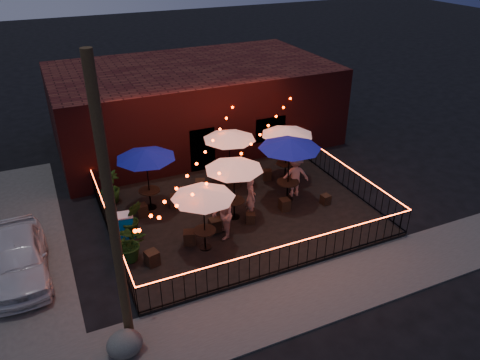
# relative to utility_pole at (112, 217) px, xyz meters

# --- Properties ---
(ground) EXTENTS (110.00, 110.00, 0.00)m
(ground) POSITION_rel_utility_pole_xyz_m (5.40, 2.60, -4.00)
(ground) COLOR black
(ground) RESTS_ON ground
(patio) EXTENTS (10.00, 8.00, 0.15)m
(patio) POSITION_rel_utility_pole_xyz_m (5.40, 4.60, -3.92)
(patio) COLOR black
(patio) RESTS_ON ground
(sidewalk) EXTENTS (18.00, 2.50, 0.05)m
(sidewalk) POSITION_rel_utility_pole_xyz_m (5.40, -0.65, -3.98)
(sidewalk) COLOR #454340
(sidewalk) RESTS_ON ground
(brick_building) EXTENTS (14.00, 8.00, 4.00)m
(brick_building) POSITION_rel_utility_pole_xyz_m (6.40, 12.59, -2.00)
(brick_building) COLOR #39100F
(brick_building) RESTS_ON ground
(utility_pole) EXTENTS (0.26, 0.26, 8.00)m
(utility_pole) POSITION_rel_utility_pole_xyz_m (0.00, 0.00, 0.00)
(utility_pole) COLOR #3D2A19
(utility_pole) RESTS_ON ground
(fence_front) EXTENTS (10.00, 0.04, 1.04)m
(fence_front) POSITION_rel_utility_pole_xyz_m (5.40, 0.60, -3.34)
(fence_front) COLOR black
(fence_front) RESTS_ON patio
(fence_left) EXTENTS (0.04, 8.00, 1.04)m
(fence_left) POSITION_rel_utility_pole_xyz_m (0.40, 4.60, -3.34)
(fence_left) COLOR black
(fence_left) RESTS_ON patio
(fence_right) EXTENTS (0.04, 8.00, 1.04)m
(fence_right) POSITION_rel_utility_pole_xyz_m (10.40, 4.60, -3.34)
(fence_right) COLOR black
(fence_right) RESTS_ON patio
(festoon_lights) EXTENTS (10.02, 8.72, 1.32)m
(festoon_lights) POSITION_rel_utility_pole_xyz_m (4.39, 4.30, -1.48)
(festoon_lights) COLOR #FF2400
(festoon_lights) RESTS_ON ground
(cafe_table_0) EXTENTS (2.73, 2.73, 2.40)m
(cafe_table_0) POSITION_rel_utility_pole_xyz_m (3.33, 2.86, -1.66)
(cafe_table_0) COLOR black
(cafe_table_0) RESTS_ON patio
(cafe_table_1) EXTENTS (2.73, 2.73, 2.58)m
(cafe_table_1) POSITION_rel_utility_pole_xyz_m (2.28, 6.32, -1.50)
(cafe_table_1) COLOR black
(cafe_table_1) RESTS_ON patio
(cafe_table_2) EXTENTS (2.47, 2.47, 2.45)m
(cafe_table_2) POSITION_rel_utility_pole_xyz_m (5.06, 4.27, -1.61)
(cafe_table_2) COLOR black
(cafe_table_2) RESTS_ON patio
(cafe_table_3) EXTENTS (2.56, 2.56, 2.50)m
(cafe_table_3) POSITION_rel_utility_pole_xyz_m (5.99, 6.84, -1.57)
(cafe_table_3) COLOR black
(cafe_table_3) RESTS_ON patio
(cafe_table_4) EXTENTS (3.22, 3.22, 2.77)m
(cafe_table_4) POSITION_rel_utility_pole_xyz_m (7.59, 4.57, -1.32)
(cafe_table_4) COLOR black
(cafe_table_4) RESTS_ON patio
(cafe_table_5) EXTENTS (2.51, 2.51, 2.50)m
(cafe_table_5) POSITION_rel_utility_pole_xyz_m (8.44, 6.26, -1.57)
(cafe_table_5) COLOR black
(cafe_table_5) RESTS_ON patio
(bistro_chair_0) EXTENTS (0.51, 0.51, 0.50)m
(bistro_chair_0) POSITION_rel_utility_pole_xyz_m (1.39, 2.75, -3.60)
(bistro_chair_0) COLOR black
(bistro_chair_0) RESTS_ON patio
(bistro_chair_1) EXTENTS (0.54, 0.54, 0.50)m
(bistro_chair_1) POSITION_rel_utility_pole_xyz_m (2.91, 3.34, -3.60)
(bistro_chair_1) COLOR black
(bistro_chair_1) RESTS_ON patio
(bistro_chair_2) EXTENTS (0.44, 0.44, 0.48)m
(bistro_chair_2) POSITION_rel_utility_pole_xyz_m (1.82, 5.86, -3.61)
(bistro_chair_2) COLOR black
(bistro_chair_2) RESTS_ON patio
(bistro_chair_3) EXTENTS (0.53, 0.53, 0.49)m
(bistro_chair_3) POSITION_rel_utility_pole_xyz_m (3.23, 5.99, -3.60)
(bistro_chair_3) COLOR black
(bistro_chair_3) RESTS_ON patio
(bistro_chair_4) EXTENTS (0.43, 0.43, 0.49)m
(bistro_chair_4) POSITION_rel_utility_pole_xyz_m (4.04, 3.72, -3.61)
(bistro_chair_4) COLOR black
(bistro_chair_4) RESTS_ON patio
(bistro_chair_5) EXTENTS (0.44, 0.44, 0.40)m
(bistro_chair_5) POSITION_rel_utility_pole_xyz_m (5.47, 3.64, -3.65)
(bistro_chair_5) COLOR black
(bistro_chair_5) RESTS_ON patio
(bistro_chair_6) EXTENTS (0.54, 0.54, 0.49)m
(bistro_chair_6) POSITION_rel_utility_pole_xyz_m (4.60, 6.82, -3.60)
(bistro_chair_6) COLOR black
(bistro_chair_6) RESTS_ON patio
(bistro_chair_7) EXTENTS (0.54, 0.54, 0.49)m
(bistro_chair_7) POSITION_rel_utility_pole_xyz_m (6.05, 6.50, -3.61)
(bistro_chair_7) COLOR black
(bistro_chair_7) RESTS_ON patio
(bistro_chair_8) EXTENTS (0.42, 0.42, 0.47)m
(bistro_chair_8) POSITION_rel_utility_pole_xyz_m (7.13, 3.95, -3.62)
(bistro_chair_8) COLOR black
(bistro_chair_8) RESTS_ON patio
(bistro_chair_9) EXTENTS (0.37, 0.37, 0.40)m
(bistro_chair_9) POSITION_rel_utility_pole_xyz_m (8.87, 3.65, -3.65)
(bistro_chair_9) COLOR black
(bistro_chair_9) RESTS_ON patio
(bistro_chair_10) EXTENTS (0.48, 0.48, 0.44)m
(bistro_chair_10) POSITION_rel_utility_pole_xyz_m (7.69, 6.56, -3.63)
(bistro_chair_10) COLOR black
(bistro_chair_10) RESTS_ON patio
(bistro_chair_11) EXTENTS (0.41, 0.41, 0.44)m
(bistro_chair_11) POSITION_rel_utility_pole_xyz_m (9.37, 6.96, -3.63)
(bistro_chair_11) COLOR black
(bistro_chair_11) RESTS_ON patio
(patron_a) EXTENTS (0.46, 0.65, 1.69)m
(patron_a) POSITION_rel_utility_pole_xyz_m (5.68, 4.09, -3.01)
(patron_a) COLOR beige
(patron_a) RESTS_ON patio
(patron_b) EXTENTS (0.93, 1.07, 1.88)m
(patron_b) POSITION_rel_utility_pole_xyz_m (4.15, 3.23, -2.91)
(patron_b) COLOR beige
(patron_b) RESTS_ON patio
(patron_c) EXTENTS (1.34, 0.96, 1.88)m
(patron_c) POSITION_rel_utility_pole_xyz_m (8.06, 4.82, -2.91)
(patron_c) COLOR #E2AC92
(patron_c) RESTS_ON patio
(potted_shrub_a) EXTENTS (1.37, 1.25, 1.31)m
(potted_shrub_a) POSITION_rel_utility_pole_xyz_m (0.80, 3.30, -3.19)
(potted_shrub_a) COLOR #13390D
(potted_shrub_a) RESTS_ON patio
(potted_shrub_b) EXTENTS (0.81, 0.65, 1.47)m
(potted_shrub_b) POSITION_rel_utility_pole_xyz_m (1.19, 4.65, -3.12)
(potted_shrub_b) COLOR #154011
(potted_shrub_b) RESTS_ON patio
(potted_shrub_c) EXTENTS (0.95, 0.95, 1.41)m
(potted_shrub_c) POSITION_rel_utility_pole_xyz_m (0.93, 7.41, -3.15)
(potted_shrub_c) COLOR #19360E
(potted_shrub_c) RESTS_ON patio
(cooler) EXTENTS (0.78, 0.61, 0.94)m
(cooler) POSITION_rel_utility_pole_xyz_m (0.90, 4.72, -3.37)
(cooler) COLOR #055BB6
(cooler) RESTS_ON patio
(boulder) EXTENTS (1.14, 1.05, 0.73)m
(boulder) POSITION_rel_utility_pole_xyz_m (-0.23, -0.53, -3.64)
(boulder) COLOR #4E4E49
(boulder) RESTS_ON ground
(car_white) EXTENTS (1.73, 4.30, 1.46)m
(car_white) POSITION_rel_utility_pole_xyz_m (-2.61, 4.14, -3.27)
(car_white) COLOR silver
(car_white) RESTS_ON ground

